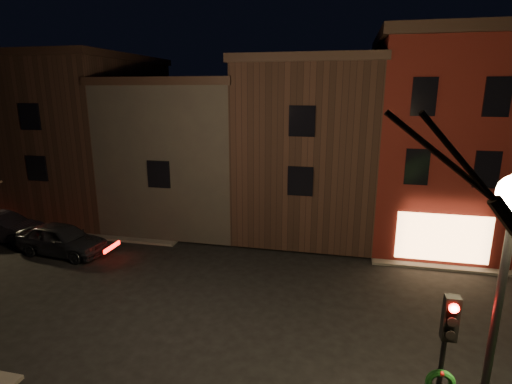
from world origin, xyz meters
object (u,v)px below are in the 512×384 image
at_px(street_lamp_near, 506,258).
at_px(parked_car_a, 62,239).
at_px(traffic_signal, 444,358).
at_px(parked_car_b, 2,227).

xyz_separation_m(street_lamp_near, parked_car_a, (-16.09, 8.96, -4.40)).
distance_m(street_lamp_near, traffic_signal, 2.49).
bearing_deg(parked_car_a, traffic_signal, -112.66).
height_order(parked_car_a, parked_car_b, parked_car_a).
bearing_deg(parked_car_b, parked_car_a, -103.36).
height_order(traffic_signal, parked_car_a, traffic_signal).
distance_m(traffic_signal, parked_car_b, 22.08).
bearing_deg(traffic_signal, parked_car_b, 154.78).
bearing_deg(street_lamp_near, parked_car_a, 150.88).
height_order(street_lamp_near, parked_car_b, street_lamp_near).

